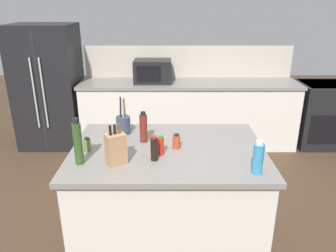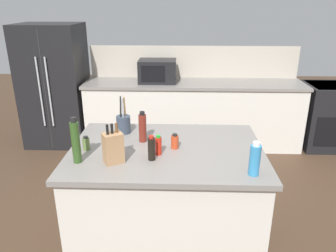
# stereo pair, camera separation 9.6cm
# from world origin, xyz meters

# --- Properties ---
(ground_plane) EXTENTS (14.00, 14.00, 0.00)m
(ground_plane) POSITION_xyz_m (0.00, 0.00, 0.00)
(ground_plane) COLOR #473323
(back_counter_run) EXTENTS (3.07, 0.66, 0.94)m
(back_counter_run) POSITION_xyz_m (0.30, 2.20, 0.47)
(back_counter_run) COLOR beige
(back_counter_run) RESTS_ON ground_plane
(wall_backsplash) EXTENTS (3.03, 0.03, 0.46)m
(wall_backsplash) POSITION_xyz_m (0.30, 2.52, 1.17)
(wall_backsplash) COLOR #B2A899
(wall_backsplash) RESTS_ON back_counter_run
(kitchen_island) EXTENTS (1.49, 1.06, 0.94)m
(kitchen_island) POSITION_xyz_m (0.00, 0.00, 0.47)
(kitchen_island) COLOR beige
(kitchen_island) RESTS_ON ground_plane
(refrigerator) EXTENTS (0.85, 0.75, 1.72)m
(refrigerator) POSITION_xyz_m (-1.70, 2.25, 0.86)
(refrigerator) COLOR black
(refrigerator) RESTS_ON ground_plane
(range_oven) EXTENTS (0.76, 0.65, 0.92)m
(range_oven) POSITION_xyz_m (2.25, 2.20, 0.47)
(range_oven) COLOR black
(range_oven) RESTS_ON ground_plane
(microwave) EXTENTS (0.51, 0.39, 0.31)m
(microwave) POSITION_xyz_m (-0.21, 2.20, 1.09)
(microwave) COLOR black
(microwave) RESTS_ON back_counter_run
(knife_block) EXTENTS (0.16, 0.15, 0.29)m
(knife_block) POSITION_xyz_m (-0.36, -0.25, 1.05)
(knife_block) COLOR #A87C54
(knife_block) RESTS_ON kitchen_island
(utensil_crock) EXTENTS (0.12, 0.12, 0.32)m
(utensil_crock) POSITION_xyz_m (-0.38, 0.31, 1.02)
(utensil_crock) COLOR #333D4C
(utensil_crock) RESTS_ON kitchen_island
(olive_oil_bottle) EXTENTS (0.06, 0.06, 0.34)m
(olive_oil_bottle) POSITION_xyz_m (-0.62, -0.25, 1.10)
(olive_oil_bottle) COLOR #2D4C1E
(olive_oil_bottle) RESTS_ON kitchen_island
(vinegar_bottle) EXTENTS (0.06, 0.06, 0.25)m
(vinegar_bottle) POSITION_xyz_m (-0.20, 0.13, 1.06)
(vinegar_bottle) COLOR maroon
(vinegar_bottle) RESTS_ON kitchen_island
(soy_sauce_bottle) EXTENTS (0.05, 0.05, 0.19)m
(soy_sauce_bottle) POSITION_xyz_m (-0.10, -0.20, 1.03)
(soy_sauce_bottle) COLOR black
(soy_sauce_bottle) RESTS_ON kitchen_island
(dish_soap_bottle) EXTENTS (0.07, 0.07, 0.23)m
(dish_soap_bottle) POSITION_xyz_m (0.59, -0.39, 1.05)
(dish_soap_bottle) COLOR #3384BC
(dish_soap_bottle) RESTS_ON kitchen_island
(hot_sauce_bottle) EXTENTS (0.05, 0.05, 0.15)m
(hot_sauce_bottle) POSITION_xyz_m (-0.05, -0.11, 1.01)
(hot_sauce_bottle) COLOR red
(hot_sauce_bottle) RESTS_ON kitchen_island
(spice_jar_oregano) EXTENTS (0.05, 0.05, 0.11)m
(spice_jar_oregano) POSITION_xyz_m (-0.61, -0.04, 0.99)
(spice_jar_oregano) COLOR #567038
(spice_jar_oregano) RESTS_ON kitchen_island
(spice_jar_paprika) EXTENTS (0.06, 0.06, 0.12)m
(spice_jar_paprika) POSITION_xyz_m (0.06, 0.01, 0.99)
(spice_jar_paprika) COLOR #B73D1E
(spice_jar_paprika) RESTS_ON kitchen_island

